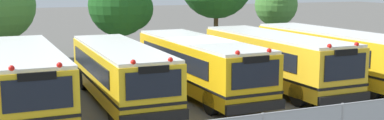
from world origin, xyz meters
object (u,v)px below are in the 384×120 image
school_bus_4 (334,53)px  school_bus_0 (25,77)px  school_bus_3 (274,58)px  tree_4 (276,4)px  school_bus_1 (120,71)px  school_bus_2 (199,64)px  tree_2 (123,6)px

school_bus_4 → school_bus_0: bearing=-1.0°
school_bus_0 → school_bus_3: size_ratio=0.99×
school_bus_3 → tree_4: size_ratio=2.02×
school_bus_1 → school_bus_4: school_bus_4 is taller
school_bus_0 → school_bus_2: (7.45, 0.17, -0.00)m
school_bus_0 → tree_2: 12.29m
school_bus_1 → tree_4: bearing=-142.2°
school_bus_2 → school_bus_3: size_ratio=0.99×
school_bus_3 → school_bus_4: (3.67, 0.17, 0.00)m
tree_4 → school_bus_0: bearing=-148.2°
tree_2 → school_bus_1: bearing=-105.7°
tree_2 → tree_4: 12.34m
school_bus_1 → school_bus_3: (7.46, -0.20, 0.10)m
school_bus_0 → school_bus_3: bearing=179.2°
school_bus_1 → school_bus_3: school_bus_3 is taller
school_bus_3 → tree_4: bearing=-124.2°
school_bus_4 → tree_2: size_ratio=1.92×
school_bus_2 → tree_4: size_ratio=1.99×
school_bus_2 → school_bus_3: 3.82m
school_bus_3 → tree_2: 11.38m
school_bus_1 → tree_2: (2.79, 9.96, 2.20)m
school_bus_1 → tree_2: tree_2 is taller
school_bus_1 → school_bus_4: 11.13m
school_bus_0 → school_bus_3: school_bus_3 is taller
school_bus_1 → school_bus_3: size_ratio=0.96×
school_bus_0 → school_bus_1: school_bus_0 is taller
school_bus_4 → tree_4: 12.33m
school_bus_4 → tree_4: bearing=-110.3°
school_bus_1 → school_bus_2: bearing=-179.8°
tree_2 → school_bus_0: bearing=-123.0°
school_bus_3 → school_bus_4: 3.68m
school_bus_0 → school_bus_1: 3.81m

